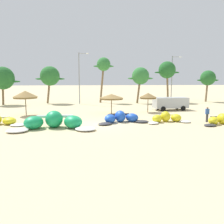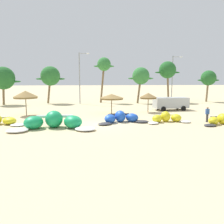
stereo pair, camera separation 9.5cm
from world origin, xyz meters
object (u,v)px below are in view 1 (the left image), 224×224
object	(u,v)px
kite_left_of_center	(121,118)
palm_right_of_gap	(208,78)
beach_umbrella_near_van	(25,95)
beach_umbrella_middle	(111,97)
palm_leftmost	(3,78)
palm_center_left	(140,76)
person_near_kites	(207,114)
lamppost_west_center	(173,76)
parked_van	(170,103)
palm_left	(50,76)
kite_center	(167,118)
lamppost_west	(80,75)
beach_umbrella_near_palms	(148,96)
palm_left_of_gap	(104,65)
kite_left	(54,122)
kite_right_of_center	(224,120)
palm_center_right	(167,70)

from	to	relation	value
kite_left_of_center	palm_right_of_gap	size ratio (longest dim) A/B	0.92
beach_umbrella_near_van	beach_umbrella_middle	xyz separation A→B (m)	(10.77, 0.47, -0.37)
palm_right_of_gap	kite_left_of_center	bearing A→B (deg)	-133.52
palm_leftmost	palm_center_left	world-z (taller)	palm_center_left
person_near_kites	lamppost_west_center	size ratio (longest dim) A/B	0.18
parked_van	palm_left	xyz separation A→B (m)	(-18.91, 10.94, 3.88)
kite_center	lamppost_west	xyz separation A→B (m)	(-9.99, 18.87, 4.67)
kite_center	beach_umbrella_middle	xyz separation A→B (m)	(-5.37, 6.38, 1.82)
beach_umbrella_near_palms	lamppost_west_center	world-z (taller)	lamppost_west_center
lamppost_west_center	palm_left_of_gap	bearing A→B (deg)	-174.72
kite_left	palm_left_of_gap	size ratio (longest dim) A/B	0.97
beach_umbrella_middle	palm_center_left	world-z (taller)	palm_center_left
beach_umbrella_near_palms	palm_right_of_gap	xyz separation A→B (m)	(15.09, 13.58, 2.34)
parked_van	palm_right_of_gap	bearing A→B (deg)	45.53
parked_van	lamppost_west	bearing A→B (deg)	144.42
beach_umbrella_near_palms	palm_left_of_gap	xyz separation A→B (m)	(-5.36, 13.60, 4.75)
kite_left	kite_right_of_center	world-z (taller)	kite_left
beach_umbrella_near_palms	palm_left_of_gap	size ratio (longest dim) A/B	0.31
beach_umbrella_near_palms	palm_left_of_gap	world-z (taller)	palm_left_of_gap
kite_center	parked_van	bearing A→B (deg)	69.87
beach_umbrella_middle	palm_center_right	distance (m)	18.80
beach_umbrella_near_van	lamppost_west_center	distance (m)	29.28
parked_van	beach_umbrella_near_palms	bearing A→B (deg)	-151.70
person_near_kites	palm_right_of_gap	bearing A→B (deg)	63.70
palm_leftmost	lamppost_west	distance (m)	13.25
kite_left_of_center	palm_leftmost	xyz separation A→B (m)	(-18.37, 18.19, 4.13)
beach_umbrella_middle	beach_umbrella_near_palms	size ratio (longest dim) A/B	1.18
kite_left	person_near_kites	bearing A→B (deg)	7.07
kite_left_of_center	palm_leftmost	distance (m)	26.18
palm_center_left	beach_umbrella_near_van	bearing A→B (deg)	-142.34
palm_center_right	lamppost_west	size ratio (longest dim) A/B	0.86
palm_leftmost	lamppost_west	bearing A→B (deg)	1.99
palm_center_right	palm_center_left	bearing A→B (deg)	-165.90
beach_umbrella_near_van	palm_center_right	size ratio (longest dim) A/B	0.40
palm_right_of_gap	lamppost_west_center	bearing A→B (deg)	169.09
palm_center_left	palm_right_of_gap	bearing A→B (deg)	7.13
beach_umbrella_middle	palm_left	world-z (taller)	palm_left
kite_center	person_near_kites	distance (m)	4.32
beach_umbrella_middle	parked_van	world-z (taller)	beach_umbrella_middle
person_near_kites	lamppost_west	distance (m)	24.32
palm_left	palm_right_of_gap	bearing A→B (deg)	1.21
parked_van	lamppost_west_center	bearing A→B (deg)	69.94
person_near_kites	palm_right_of_gap	world-z (taller)	palm_right_of_gap
kite_right_of_center	lamppost_west	size ratio (longest dim) A/B	0.56
kite_center	palm_center_left	distance (m)	19.71
palm_center_left	palm_right_of_gap	size ratio (longest dim) A/B	1.08
palm_leftmost	palm_left	xyz separation A→B (m)	(7.71, 1.82, 0.37)
palm_center_left	lamppost_west_center	xyz separation A→B (m)	(7.08, 3.01, 0.04)
kite_left	palm_center_left	size ratio (longest dim) A/B	1.24
kite_left_of_center	palm_center_right	world-z (taller)	palm_center_right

